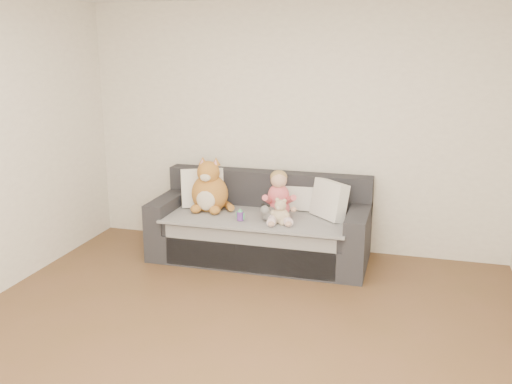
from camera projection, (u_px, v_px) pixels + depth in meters
room_shell at (233, 170)px, 4.06m from camera, size 5.00×5.00×5.00m
sofa at (261, 229)px, 5.90m from camera, size 2.20×0.94×0.85m
cushion_left at (202, 188)px, 6.08m from camera, size 0.49×0.37×0.42m
cushion_right_back at (301, 193)px, 5.96m from camera, size 0.39×0.18×0.37m
cushion_right_front at (329, 200)px, 5.67m from camera, size 0.43×0.41×0.39m
toddler at (279, 198)px, 5.67m from camera, size 0.34×0.50×0.49m
plush_cat at (209, 190)px, 5.92m from camera, size 0.48×0.41×0.59m
teddy_bear at (280, 213)px, 5.52m from camera, size 0.20×0.16×0.26m
plush_cow at (268, 213)px, 5.61m from camera, size 0.16×0.24×0.19m
sippy_cup at (240, 215)px, 5.61m from camera, size 0.11×0.09×0.12m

